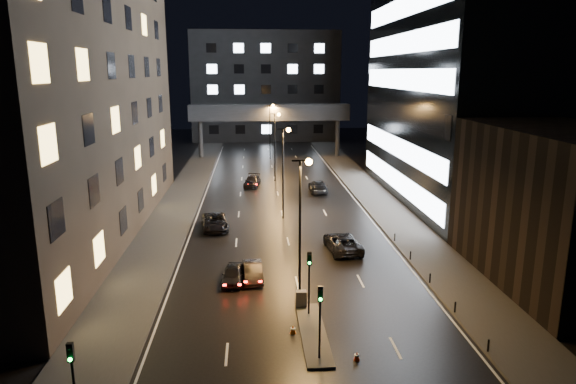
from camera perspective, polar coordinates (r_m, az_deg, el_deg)
name	(u,v)px	position (r m, az deg, el deg)	size (l,w,h in m)	color
ground	(278,193)	(69.04, -1.15, -0.16)	(160.00, 160.00, 0.00)	black
sidewalk_left	(179,204)	(64.75, -12.04, -1.30)	(5.00, 110.00, 0.15)	#383533
sidewalk_right	(378,200)	(66.02, 9.97, -0.93)	(5.00, 110.00, 0.15)	#383533
building_left	(42,27)	(54.69, -25.62, 16.17)	(15.00, 48.00, 40.00)	#2D2319
building_right_low	(561,207)	(44.11, 28.05, -1.50)	(10.00, 18.00, 12.00)	black
building_right_glass	(486,16)	(69.42, 21.13, 17.77)	(20.00, 36.00, 45.00)	black
building_far	(265,86)	(125.16, -2.55, 11.66)	(34.00, 14.00, 25.00)	#333335
skybridge	(269,113)	(97.43, -2.08, 8.74)	(30.00, 3.00, 10.00)	#333335
median_island	(313,333)	(33.37, 2.80, -15.37)	(1.60, 8.00, 0.15)	#383533
traffic_signal_near	(309,273)	(34.31, 2.37, -8.94)	(0.28, 0.34, 4.40)	black
traffic_signal_far	(320,310)	(29.34, 3.58, -13.00)	(0.28, 0.34, 4.40)	black
traffic_signal_corner	(73,373)	(26.13, -22.82, -18.02)	(0.28, 0.34, 4.40)	black
bollard_row	(442,293)	(39.41, 16.71, -10.65)	(0.12, 25.12, 0.90)	black
streetlight_near	(302,209)	(36.51, 1.59, -1.91)	(1.45, 0.50, 10.15)	black
streetlight_mid_a	(284,161)	(56.00, -0.40, 3.46)	(1.45, 0.50, 10.15)	black
streetlight_mid_b	(276,138)	(75.75, -1.36, 6.04)	(1.45, 0.50, 10.15)	black
streetlight_far	(271,124)	(95.61, -1.93, 7.55)	(1.45, 0.50, 10.15)	black
car_away_a	(233,274)	(40.55, -6.13, -9.10)	(1.59, 3.96, 1.35)	black
car_away_b	(253,272)	(40.96, -3.92, -8.81)	(1.44, 4.12, 1.36)	black
car_away_c	(215,222)	(54.00, -8.14, -3.30)	(2.55, 5.53, 1.54)	black
car_away_d	(252,181)	(73.35, -3.99, 1.20)	(2.04, 5.03, 1.46)	black
car_toward_a	(343,242)	(47.35, 6.09, -5.58)	(2.69, 5.84, 1.62)	black
car_toward_b	(318,186)	(69.77, 3.34, 0.64)	(2.25, 5.53, 1.61)	black
utility_cabinet	(301,298)	(36.34, 1.48, -11.74)	(0.73, 0.52, 1.10)	#464749
cone_a	(293,329)	(33.34, 0.55, -15.01)	(0.40, 0.40, 0.53)	orange
cone_b	(357,356)	(30.88, 7.65, -17.60)	(0.37, 0.37, 0.56)	red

